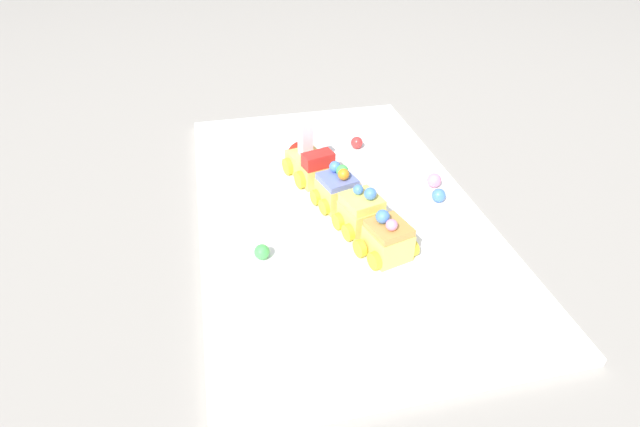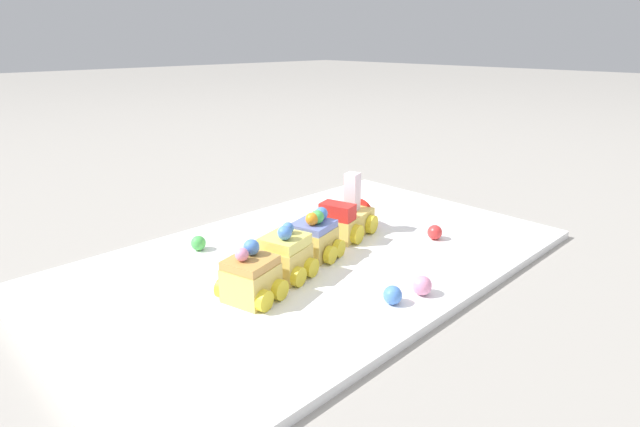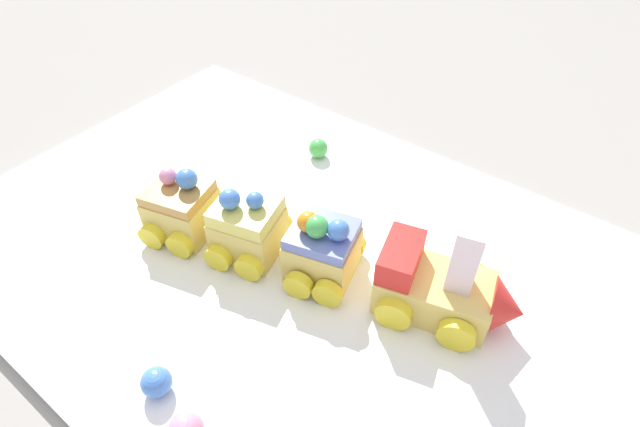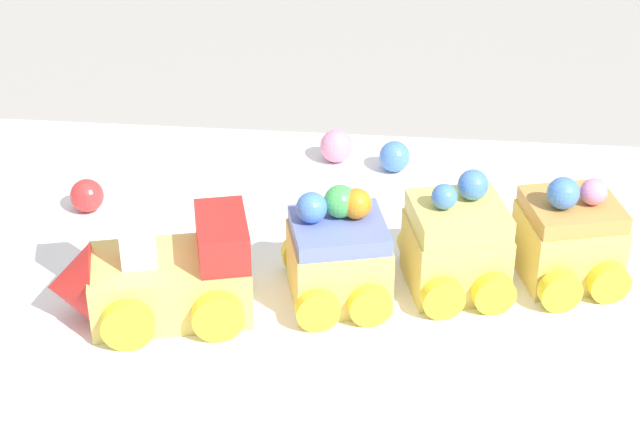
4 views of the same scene
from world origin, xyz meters
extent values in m
plane|color=gray|center=(0.00, 0.00, 0.00)|extent=(10.00, 10.00, 0.00)
cube|color=white|center=(0.00, 0.00, 0.01)|extent=(0.72, 0.44, 0.01)
cube|color=#EACC66|center=(0.10, 0.02, 0.03)|extent=(0.10, 0.07, 0.04)
cube|color=red|center=(0.07, 0.02, 0.06)|extent=(0.04, 0.06, 0.02)
cone|color=red|center=(0.15, 0.04, 0.04)|extent=(0.04, 0.05, 0.05)
cube|color=white|center=(0.11, 0.03, 0.06)|extent=(0.02, 0.02, 0.02)
cube|color=white|center=(0.11, 0.03, 0.08)|extent=(0.02, 0.02, 0.02)
cube|color=white|center=(0.11, 0.03, 0.10)|extent=(0.02, 0.02, 0.02)
cylinder|color=yellow|center=(0.13, 0.00, 0.03)|extent=(0.03, 0.02, 0.03)
cylinder|color=yellow|center=(0.11, 0.06, 0.03)|extent=(0.03, 0.02, 0.03)
cylinder|color=yellow|center=(0.08, -0.01, 0.03)|extent=(0.03, 0.02, 0.03)
cylinder|color=yellow|center=(0.06, 0.05, 0.03)|extent=(0.03, 0.02, 0.03)
cube|color=#EACC66|center=(0.00, 0.00, 0.03)|extent=(0.07, 0.06, 0.04)
cube|color=#6B7AC6|center=(0.00, 0.00, 0.06)|extent=(0.06, 0.06, 0.01)
sphere|color=orange|center=(-0.01, -0.01, 0.07)|extent=(0.02, 0.02, 0.02)
sphere|color=#4CBC56|center=(0.00, -0.01, 0.07)|extent=(0.02, 0.02, 0.02)
sphere|color=#4C84E0|center=(0.02, 0.00, 0.07)|extent=(0.02, 0.02, 0.02)
cylinder|color=yellow|center=(0.02, -0.03, 0.02)|extent=(0.03, 0.02, 0.03)
cylinder|color=yellow|center=(0.01, 0.03, 0.02)|extent=(0.03, 0.02, 0.03)
cylinder|color=yellow|center=(0.00, -0.03, 0.02)|extent=(0.03, 0.02, 0.03)
cylinder|color=yellow|center=(-0.02, 0.02, 0.02)|extent=(0.03, 0.02, 0.03)
cube|color=#EACC66|center=(-0.07, -0.02, 0.03)|extent=(0.07, 0.06, 0.04)
cube|color=#EFE066|center=(-0.07, -0.02, 0.06)|extent=(0.06, 0.06, 0.01)
sphere|color=#4C84E0|center=(-0.08, -0.03, 0.08)|extent=(0.02, 0.02, 0.02)
sphere|color=#4C84E0|center=(-0.06, -0.02, 0.08)|extent=(0.02, 0.02, 0.02)
cylinder|color=yellow|center=(-0.05, -0.04, 0.02)|extent=(0.03, 0.02, 0.03)
cylinder|color=yellow|center=(-0.06, 0.01, 0.02)|extent=(0.03, 0.02, 0.03)
cylinder|color=yellow|center=(-0.08, -0.05, 0.02)|extent=(0.03, 0.02, 0.03)
cylinder|color=yellow|center=(-0.09, 0.01, 0.02)|extent=(0.03, 0.02, 0.03)
cube|color=#EACC66|center=(-0.14, -0.04, 0.03)|extent=(0.07, 0.06, 0.04)
cube|color=#CC9347|center=(-0.14, -0.04, 0.06)|extent=(0.06, 0.06, 0.01)
sphere|color=pink|center=(-0.15, -0.04, 0.07)|extent=(0.02, 0.02, 0.02)
sphere|color=#4C84E0|center=(-0.13, -0.03, 0.07)|extent=(0.02, 0.02, 0.02)
cylinder|color=yellow|center=(-0.11, -0.06, 0.02)|extent=(0.03, 0.02, 0.03)
cylinder|color=yellow|center=(-0.13, 0.00, 0.02)|extent=(0.03, 0.02, 0.03)
cylinder|color=yellow|center=(-0.14, -0.07, 0.02)|extent=(0.03, 0.02, 0.03)
cylinder|color=yellow|center=(-0.16, -0.01, 0.02)|extent=(0.03, 0.02, 0.03)
sphere|color=red|center=(0.18, -0.08, 0.02)|extent=(0.02, 0.02, 0.02)
sphere|color=pink|center=(0.02, -0.17, 0.02)|extent=(0.02, 0.02, 0.02)
sphere|color=#4C84E0|center=(-0.03, -0.16, 0.02)|extent=(0.02, 0.02, 0.02)
sphere|color=#4CBC56|center=(-0.11, 0.13, 0.02)|extent=(0.02, 0.02, 0.02)
camera|label=1|loc=(-0.64, 0.17, 0.46)|focal=28.00mm
camera|label=2|loc=(-0.45, -0.47, 0.31)|focal=28.00mm
camera|label=3|loc=(0.17, -0.23, 0.36)|focal=28.00mm
camera|label=4|loc=(-0.04, 0.52, 0.38)|focal=60.00mm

